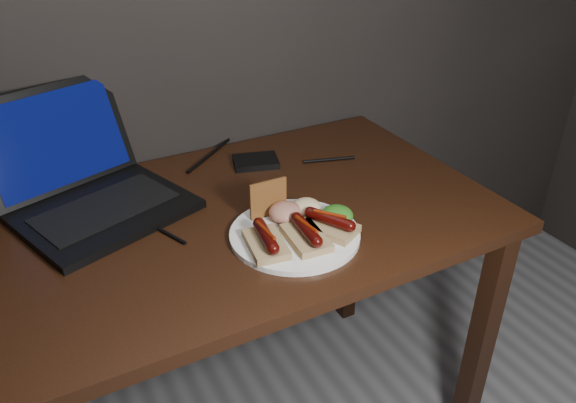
# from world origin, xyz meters

# --- Properties ---
(desk) EXTENTS (1.40, 0.70, 0.75)m
(desk) POSITION_xyz_m (0.00, 1.38, 0.66)
(desk) COLOR black
(desk) RESTS_ON ground
(laptop) EXTENTS (0.45, 0.46, 0.25)m
(laptop) POSITION_xyz_m (-0.16, 1.57, 0.80)
(laptop) COLOR black
(laptop) RESTS_ON desk
(hard_drive) EXTENTS (0.13, 0.11, 0.02)m
(hard_drive) POSITION_xyz_m (0.26, 1.58, 0.76)
(hard_drive) COLOR black
(hard_drive) RESTS_ON desk
(desk_cables) EXTENTS (1.03, 0.44, 0.01)m
(desk_cables) POSITION_xyz_m (-0.00, 1.53, 0.75)
(desk_cables) COLOR black
(desk_cables) RESTS_ON desk
(plate) EXTENTS (0.32, 0.32, 0.01)m
(plate) POSITION_xyz_m (0.19, 1.23, 0.76)
(plate) COLOR white
(plate) RESTS_ON desk
(bread_sausage_left) EXTENTS (0.09, 0.12, 0.04)m
(bread_sausage_left) POSITION_xyz_m (0.11, 1.21, 0.78)
(bread_sausage_left) COLOR tan
(bread_sausage_left) RESTS_ON plate
(bread_sausage_center) EXTENTS (0.08, 0.12, 0.04)m
(bread_sausage_center) POSITION_xyz_m (0.19, 1.19, 0.78)
(bread_sausage_center) COLOR tan
(bread_sausage_center) RESTS_ON plate
(bread_sausage_right) EXTENTS (0.12, 0.13, 0.04)m
(bread_sausage_right) POSITION_xyz_m (0.26, 1.21, 0.78)
(bread_sausage_right) COLOR tan
(bread_sausage_right) RESTS_ON plate
(crispbread) EXTENTS (0.09, 0.01, 0.08)m
(crispbread) POSITION_xyz_m (0.17, 1.32, 0.80)
(crispbread) COLOR #9B5F2A
(crispbread) RESTS_ON plate
(salad_greens) EXTENTS (0.07, 0.07, 0.04)m
(salad_greens) POSITION_xyz_m (0.28, 1.22, 0.78)
(salad_greens) COLOR #1F5A12
(salad_greens) RESTS_ON plate
(salsa_mound) EXTENTS (0.07, 0.07, 0.04)m
(salsa_mound) POSITION_xyz_m (0.19, 1.28, 0.78)
(salsa_mound) COLOR maroon
(salsa_mound) RESTS_ON plate
(coleslaw_mound) EXTENTS (0.06, 0.06, 0.04)m
(coleslaw_mound) POSITION_xyz_m (0.25, 1.28, 0.78)
(coleslaw_mound) COLOR silver
(coleslaw_mound) RESTS_ON plate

